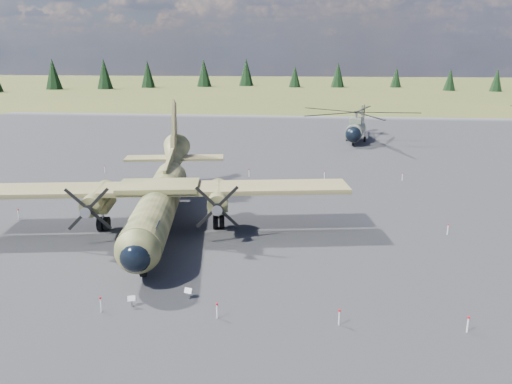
# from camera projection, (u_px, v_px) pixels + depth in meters

# --- Properties ---
(ground) EXTENTS (500.00, 500.00, 0.00)m
(ground) POSITION_uv_depth(u_px,v_px,m) (224.00, 227.00, 37.98)
(ground) COLOR brown
(ground) RESTS_ON ground
(apron) EXTENTS (120.00, 120.00, 0.04)m
(apron) POSITION_uv_depth(u_px,v_px,m) (241.00, 192.00, 47.56)
(apron) COLOR #535358
(apron) RESTS_ON ground
(transport_plane) EXTENTS (27.74, 24.98, 9.13)m
(transport_plane) POSITION_uv_depth(u_px,v_px,m) (161.00, 194.00, 37.21)
(transport_plane) COLOR #3B4023
(transport_plane) RESTS_ON ground
(helicopter_near) EXTENTS (21.10, 22.72, 4.63)m
(helicopter_near) POSITION_uv_depth(u_px,v_px,m) (356.00, 120.00, 72.64)
(helicopter_near) COLOR slate
(helicopter_near) RESTS_ON ground
(info_placard_left) EXTENTS (0.44, 0.28, 0.63)m
(info_placard_left) POSITION_uv_depth(u_px,v_px,m) (132.00, 299.00, 25.88)
(info_placard_left) COLOR gray
(info_placard_left) RESTS_ON ground
(info_placard_right) EXTENTS (0.45, 0.28, 0.66)m
(info_placard_right) POSITION_uv_depth(u_px,v_px,m) (188.00, 292.00, 26.68)
(info_placard_right) COLOR gray
(info_placard_right) RESTS_ON ground
(barrier_fence) EXTENTS (33.12, 29.62, 0.85)m
(barrier_fence) POSITION_uv_depth(u_px,v_px,m) (217.00, 220.00, 37.82)
(barrier_fence) COLOR white
(barrier_fence) RESTS_ON ground
(treeline) EXTENTS (333.32, 338.18, 10.88)m
(treeline) POSITION_uv_depth(u_px,v_px,m) (131.00, 160.00, 38.28)
(treeline) COLOR black
(treeline) RESTS_ON ground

